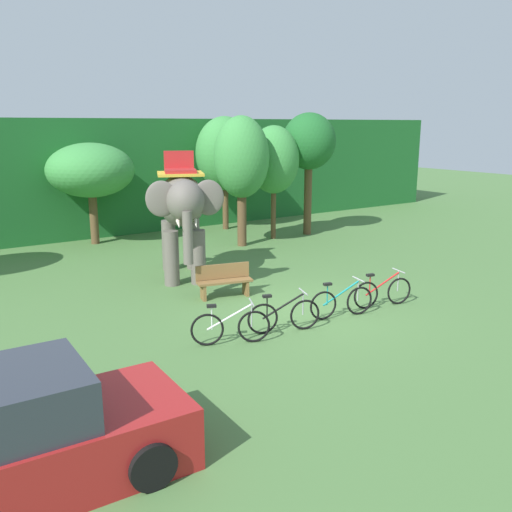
# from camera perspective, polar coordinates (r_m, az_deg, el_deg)

# --- Properties ---
(ground_plane) EXTENTS (80.00, 80.00, 0.00)m
(ground_plane) POSITION_cam_1_polar(r_m,az_deg,el_deg) (14.07, 5.04, -5.51)
(ground_plane) COLOR #4C753D
(foliage_hedge) EXTENTS (36.00, 6.00, 4.80)m
(foliage_hedge) POSITION_cam_1_polar(r_m,az_deg,el_deg) (26.52, -15.44, 8.30)
(foliage_hedge) COLOR #1E6028
(foliage_hedge) RESTS_ON ground
(tree_center_left) EXTENTS (3.30, 3.30, 3.89)m
(tree_center_left) POSITION_cam_1_polar(r_m,az_deg,el_deg) (22.17, -16.72, 8.45)
(tree_center_left) COLOR brown
(tree_center_left) RESTS_ON ground
(tree_right) EXTENTS (2.08, 2.08, 4.89)m
(tree_right) POSITION_cam_1_polar(r_m,az_deg,el_deg) (20.86, -1.51, 10.05)
(tree_right) COLOR brown
(tree_right) RESTS_ON ground
(tree_far_right) EXTENTS (2.54, 2.54, 4.91)m
(tree_far_right) POSITION_cam_1_polar(r_m,az_deg,el_deg) (24.36, -3.24, 10.49)
(tree_far_right) COLOR brown
(tree_far_right) RESTS_ON ground
(tree_far_left) EXTENTS (2.03, 2.03, 4.53)m
(tree_far_left) POSITION_cam_1_polar(r_m,az_deg,el_deg) (22.25, 1.85, 9.87)
(tree_far_left) COLOR brown
(tree_far_left) RESTS_ON ground
(tree_left) EXTENTS (2.20, 2.20, 5.04)m
(tree_left) POSITION_cam_1_polar(r_m,az_deg,el_deg) (23.22, 5.50, 11.56)
(tree_left) COLOR brown
(tree_left) RESTS_ON ground
(elephant) EXTENTS (2.92, 4.19, 3.78)m
(elephant) POSITION_cam_1_polar(r_m,az_deg,el_deg) (16.39, -7.64, 5.06)
(elephant) COLOR #665E56
(elephant) RESTS_ON ground
(bike_white) EXTENTS (1.59, 0.78, 0.92)m
(bike_white) POSITION_cam_1_polar(r_m,az_deg,el_deg) (11.79, -2.65, -7.32)
(bike_white) COLOR black
(bike_white) RESTS_ON ground
(bike_black) EXTENTS (1.64, 0.67, 0.92)m
(bike_black) POSITION_cam_1_polar(r_m,az_deg,el_deg) (12.46, 2.89, -6.15)
(bike_black) COLOR black
(bike_black) RESTS_ON ground
(bike_teal) EXTENTS (1.68, 0.55, 0.92)m
(bike_teal) POSITION_cam_1_polar(r_m,az_deg,el_deg) (13.52, 8.81, -4.70)
(bike_teal) COLOR black
(bike_teal) RESTS_ON ground
(bike_red) EXTENTS (1.68, 0.56, 0.92)m
(bike_red) POSITION_cam_1_polar(r_m,az_deg,el_deg) (14.50, 12.95, -3.64)
(bike_red) COLOR black
(bike_red) RESTS_ON ground
(parked_car) EXTENTS (4.25, 2.07, 1.60)m
(parked_car) POSITION_cam_1_polar(r_m,az_deg,el_deg) (7.93, -23.34, -17.30)
(parked_car) COLOR #A51E1E
(parked_car) RESTS_ON ground
(wooden_bench) EXTENTS (1.55, 0.74, 0.89)m
(wooden_bench) POSITION_cam_1_polar(r_m,az_deg,el_deg) (14.91, -3.33, -2.46)
(wooden_bench) COLOR brown
(wooden_bench) RESTS_ON ground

